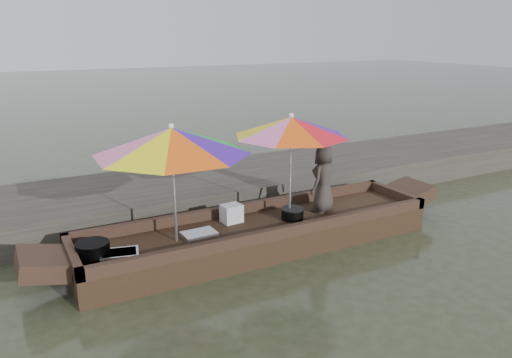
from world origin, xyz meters
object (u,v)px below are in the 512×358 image
tray_scallop (199,234)px  umbrella_bow (174,184)px  cooking_pot (93,251)px  tray_crayfish (120,255)px  boat_hull (259,236)px  charcoal_grill (292,214)px  vendor (324,178)px  umbrella_stern (290,168)px  supply_bag (232,213)px

tray_scallop → umbrella_bow: (-0.32, -0.00, 0.74)m
cooking_pot → tray_crayfish: 0.32m
tray_crayfish → boat_hull: bearing=5.4°
charcoal_grill → vendor: bearing=7.5°
vendor → umbrella_stern: bearing=-23.0°
tray_crayfish → umbrella_bow: bearing=13.6°
boat_hull → supply_bag: size_ratio=18.44×
boat_hull → umbrella_bow: size_ratio=2.61×
tray_crayfish → umbrella_stern: size_ratio=0.27×
umbrella_bow → umbrella_stern: 1.73m
supply_bag → vendor: 1.49m
tray_crayfish → umbrella_stern: (2.52, 0.19, 0.73)m
supply_bag → umbrella_bow: size_ratio=0.14×
tray_crayfish → charcoal_grill: size_ratio=1.38×
cooking_pot → umbrella_stern: bearing=0.9°
vendor → tray_crayfish: bearing=-23.1°
boat_hull → tray_scallop: bearing=179.9°
charcoal_grill → supply_bag: (-0.83, 0.31, 0.05)m
tray_scallop → cooking_pot: bearing=-178.1°
umbrella_stern → charcoal_grill: bearing=-41.1°
boat_hull → umbrella_stern: bearing=0.0°
supply_bag → umbrella_stern: umbrella_stern is taller
boat_hull → vendor: size_ratio=4.97×
tray_crayfish → tray_scallop: tray_crayfish is taller
cooking_pot → charcoal_grill: cooking_pot is taller
umbrella_bow → tray_scallop: bearing=0.2°
charcoal_grill → tray_scallop: bearing=178.8°
tray_crayfish → umbrella_bow: size_ratio=0.23×
supply_bag → vendor: vendor is taller
charcoal_grill → supply_bag: supply_bag is taller
umbrella_stern → tray_scallop: bearing=180.0°
tray_crayfish → umbrella_stern: bearing=4.3°
charcoal_grill → umbrella_stern: size_ratio=0.20×
supply_bag → vendor: size_ratio=0.27×
boat_hull → umbrella_stern: size_ratio=3.17×
supply_bag → boat_hull: bearing=-43.2°
umbrella_bow → vendor: bearing=1.2°
boat_hull → cooking_pot: 2.31m
charcoal_grill → umbrella_bow: umbrella_bow is taller
cooking_pot → vendor: 3.45m
charcoal_grill → umbrella_bow: 1.90m
cooking_pot → umbrella_stern: size_ratio=0.25×
supply_bag → tray_scallop: bearing=-155.4°
tray_scallop → charcoal_grill: bearing=-1.2°
cooking_pot → umbrella_stern: umbrella_stern is taller
tray_crayfish → umbrella_bow: 1.09m
tray_scallop → umbrella_bow: umbrella_bow is taller
tray_scallop → umbrella_stern: size_ratio=0.27×
boat_hull → charcoal_grill: bearing=-3.0°
cooking_pot → umbrella_bow: size_ratio=0.20×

